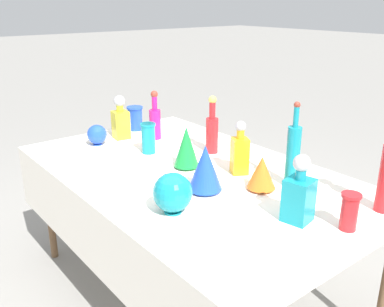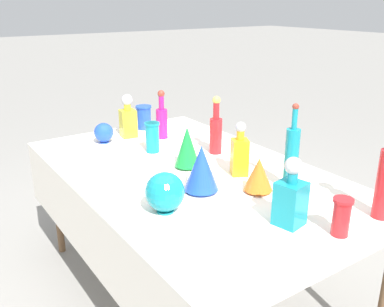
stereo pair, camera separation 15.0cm
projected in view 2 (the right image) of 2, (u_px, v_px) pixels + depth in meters
name	position (u px, v px, depth m)	size (l,w,h in m)	color
ground_plane	(192.00, 293.00, 2.48)	(40.00, 40.00, 0.00)	gray
display_table	(185.00, 183.00, 2.22)	(1.93, 1.16, 0.76)	white
tall_bottle_1	(216.00, 131.00, 2.45)	(0.07, 0.07, 0.34)	red
tall_bottle_2	(291.00, 157.00, 1.97)	(0.06, 0.06, 0.41)	teal
tall_bottle_3	(162.00, 120.00, 2.73)	(0.07, 0.07, 0.31)	#C61972
square_decanter_0	(240.00, 153.00, 2.15)	(0.11, 0.11, 0.28)	orange
square_decanter_1	(128.00, 119.00, 2.75)	(0.11, 0.11, 0.28)	yellow
square_decanter_2	(291.00, 197.00, 1.66)	(0.12, 0.12, 0.28)	teal
slender_vase_0	(152.00, 136.00, 2.48)	(0.09, 0.09, 0.18)	teal
slender_vase_1	(342.00, 215.00, 1.59)	(0.08, 0.08, 0.15)	red
slender_vase_2	(144.00, 116.00, 2.93)	(0.11, 0.11, 0.16)	blue
fluted_vase_0	(201.00, 168.00, 1.95)	(0.16, 0.16, 0.22)	blue
fluted_vase_1	(259.00, 174.00, 1.96)	(0.13, 0.13, 0.16)	orange
fluted_vase_2	(187.00, 147.00, 2.24)	(0.13, 0.13, 0.22)	#198C38
round_bowl_0	(104.00, 133.00, 2.65)	(0.12, 0.12, 0.13)	blue
round_bowl_1	(165.00, 192.00, 1.77)	(0.17, 0.17, 0.17)	teal
price_tag_left	(108.00, 191.00, 1.94)	(0.06, 0.01, 0.05)	white
price_tag_center	(89.00, 185.00, 2.02)	(0.06, 0.01, 0.03)	white
price_tag_right	(134.00, 214.00, 1.74)	(0.05, 0.01, 0.04)	white
cardboard_box_behind_left	(303.00, 203.00, 3.27)	(0.60, 0.49, 0.34)	tan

